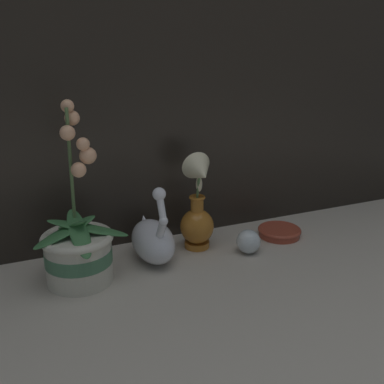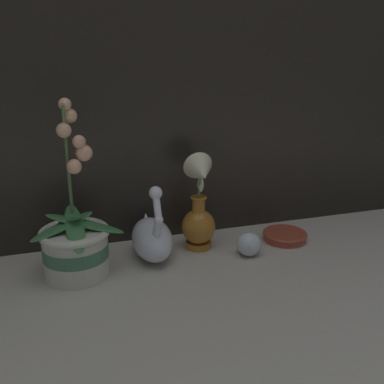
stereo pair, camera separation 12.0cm
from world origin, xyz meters
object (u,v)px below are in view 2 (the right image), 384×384
Objects in this scene: blue_vase at (199,211)px; amber_dish at (285,235)px; swan_figurine at (152,237)px; glass_sphere at (249,244)px; orchid_potted_plant at (76,243)px.

blue_vase is 0.28m from amber_dish.
blue_vase reaches higher than swan_figurine.
blue_vase reaches higher than glass_sphere.
amber_dish is at bearing -4.80° from blue_vase.
swan_figurine is 0.15m from blue_vase.
orchid_potted_plant is at bearing -170.62° from blue_vase.
glass_sphere is (0.46, -0.03, -0.05)m from orchid_potted_plant.
blue_vase is at bearing 6.78° from swan_figurine.
glass_sphere is 0.52× the size of amber_dish.
orchid_potted_plant is 6.57× the size of glass_sphere.
amber_dish is (0.40, -0.01, -0.05)m from swan_figurine.
swan_figurine is 0.41m from amber_dish.
orchid_potted_plant reaches higher than amber_dish.
glass_sphere reaches higher than amber_dish.
blue_vase is at bearing 9.38° from orchid_potted_plant.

